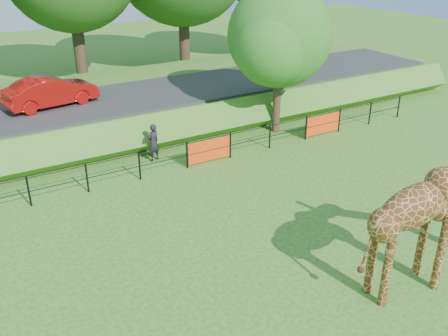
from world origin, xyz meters
The scene contains 8 objects.
ground centered at (0.00, 0.00, 0.00)m, with size 90.00×90.00×0.00m, color #2C6218.
giraffe centered at (4.33, -1.67, 1.74)m, with size 4.87×0.89×3.48m, color #532C11, non-canonical shape.
perimeter_fence centered at (0.00, 8.00, 0.55)m, with size 28.07×0.10×1.10m, color black, non-canonical shape.
embankment centered at (0.00, 15.50, 0.65)m, with size 40.00×9.00×1.30m, color #2C6218.
road centered at (0.00, 14.00, 1.36)m, with size 40.00×5.00×0.12m, color #313033.
car_red centered at (-1.55, 14.34, 2.09)m, with size 1.42×4.09×1.35m, color red.
visitor centered at (1.18, 9.40, 0.79)m, with size 0.57×0.38×1.57m, color black.
tree_east centered at (7.60, 9.63, 4.28)m, with size 5.40×4.71×6.76m.
Camera 1 is at (-6.00, -8.21, 8.37)m, focal length 40.00 mm.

